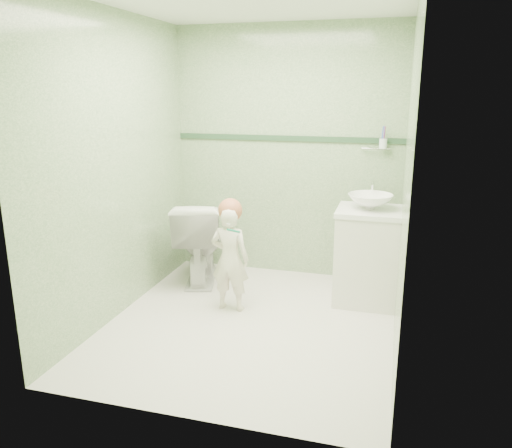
% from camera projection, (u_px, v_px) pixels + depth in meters
% --- Properties ---
extents(ground, '(2.50, 2.50, 0.00)m').
position_uv_depth(ground, '(251.00, 323.00, 4.01)').
color(ground, silver).
rests_on(ground, ground).
extents(room_shell, '(2.50, 2.54, 2.40)m').
position_uv_depth(room_shell, '(250.00, 174.00, 3.70)').
color(room_shell, gray).
rests_on(room_shell, ground).
extents(trim_stripe, '(2.20, 0.02, 0.05)m').
position_uv_depth(trim_stripe, '(287.00, 138.00, 4.81)').
color(trim_stripe, '#29492F').
rests_on(trim_stripe, room_shell).
extents(vanity, '(0.52, 0.50, 0.80)m').
position_uv_depth(vanity, '(367.00, 257.00, 4.34)').
color(vanity, silver).
rests_on(vanity, ground).
extents(counter, '(0.54, 0.52, 0.04)m').
position_uv_depth(counter, '(370.00, 211.00, 4.23)').
color(counter, white).
rests_on(counter, vanity).
extents(basin, '(0.37, 0.37, 0.13)m').
position_uv_depth(basin, '(370.00, 202.00, 4.21)').
color(basin, white).
rests_on(basin, counter).
extents(faucet, '(0.03, 0.13, 0.18)m').
position_uv_depth(faucet, '(372.00, 188.00, 4.36)').
color(faucet, silver).
rests_on(faucet, counter).
extents(cup_holder, '(0.26, 0.07, 0.21)m').
position_uv_depth(cup_holder, '(382.00, 143.00, 4.53)').
color(cup_holder, silver).
rests_on(cup_holder, room_shell).
extents(toilet, '(0.63, 0.87, 0.79)m').
position_uv_depth(toilet, '(200.00, 241.00, 4.82)').
color(toilet, white).
rests_on(toilet, ground).
extents(toddler, '(0.33, 0.22, 0.89)m').
position_uv_depth(toddler, '(230.00, 259.00, 4.16)').
color(toddler, '#EFE3CF').
rests_on(toddler, ground).
extents(hair_cap, '(0.20, 0.20, 0.20)m').
position_uv_depth(hair_cap, '(230.00, 210.00, 4.08)').
color(hair_cap, '#B56543').
rests_on(hair_cap, toddler).
extents(teal_toothbrush, '(0.11, 0.13, 0.08)m').
position_uv_depth(teal_toothbrush, '(233.00, 230.00, 3.95)').
color(teal_toothbrush, '#148260').
rests_on(teal_toothbrush, toddler).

